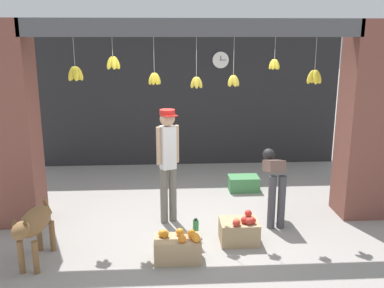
# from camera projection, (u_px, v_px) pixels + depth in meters

# --- Properties ---
(ground_plane) EXTENTS (60.00, 60.00, 0.00)m
(ground_plane) POSITION_uv_depth(u_px,v_px,m) (194.00, 225.00, 6.24)
(ground_plane) COLOR gray
(shop_back_wall) EXTENTS (6.47, 0.12, 2.91)m
(shop_back_wall) POSITION_uv_depth(u_px,v_px,m) (184.00, 97.00, 8.93)
(shop_back_wall) COLOR #232326
(shop_back_wall) RESTS_ON ground_plane
(shop_pillar_left) EXTENTS (0.70, 0.60, 2.91)m
(shop_pillar_left) POSITION_uv_depth(u_px,v_px,m) (10.00, 126.00, 6.03)
(shop_pillar_left) COLOR brown
(shop_pillar_left) RESTS_ON ground_plane
(shop_pillar_right) EXTENTS (0.70, 0.60, 2.91)m
(shop_pillar_right) POSITION_uv_depth(u_px,v_px,m) (367.00, 121.00, 6.32)
(shop_pillar_right) COLOR brown
(shop_pillar_right) RESTS_ON ground_plane
(storefront_awning) EXTENTS (4.57, 0.30, 0.93)m
(storefront_awning) POSITION_uv_depth(u_px,v_px,m) (193.00, 32.00, 5.69)
(storefront_awning) COLOR #4C4C51
(dog) EXTENTS (0.35, 1.03, 0.74)m
(dog) POSITION_uv_depth(u_px,v_px,m) (34.00, 225.00, 5.07)
(dog) COLOR brown
(dog) RESTS_ON ground_plane
(shopkeeper) EXTENTS (0.32, 0.30, 1.68)m
(shopkeeper) POSITION_uv_depth(u_px,v_px,m) (168.00, 157.00, 6.12)
(shopkeeper) COLOR #6B665B
(shopkeeper) RESTS_ON ground_plane
(worker_stooping) EXTENTS (0.25, 0.77, 1.01)m
(worker_stooping) POSITION_uv_depth(u_px,v_px,m) (274.00, 179.00, 6.20)
(worker_stooping) COLOR #424247
(worker_stooping) RESTS_ON ground_plane
(fruit_crate_oranges) EXTENTS (0.57, 0.34, 0.39)m
(fruit_crate_oranges) POSITION_uv_depth(u_px,v_px,m) (178.00, 247.00, 5.22)
(fruit_crate_oranges) COLOR tan
(fruit_crate_oranges) RESTS_ON ground_plane
(fruit_crate_apples) EXTENTS (0.51, 0.40, 0.39)m
(fruit_crate_apples) POSITION_uv_depth(u_px,v_px,m) (239.00, 230.00, 5.69)
(fruit_crate_apples) COLOR tan
(fruit_crate_apples) RESTS_ON ground_plane
(produce_box_green) EXTENTS (0.53, 0.35, 0.26)m
(produce_box_green) POSITION_uv_depth(u_px,v_px,m) (244.00, 183.00, 7.62)
(produce_box_green) COLOR #42844C
(produce_box_green) RESTS_ON ground_plane
(water_bottle) EXTENTS (0.08, 0.08, 0.25)m
(water_bottle) POSITION_uv_depth(u_px,v_px,m) (196.00, 228.00, 5.88)
(water_bottle) COLOR #38934C
(water_bottle) RESTS_ON ground_plane
(wall_clock) EXTENTS (0.35, 0.03, 0.35)m
(wall_clock) POSITION_uv_depth(u_px,v_px,m) (221.00, 60.00, 8.72)
(wall_clock) COLOR black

